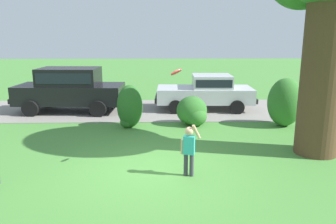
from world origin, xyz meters
name	(u,v)px	position (x,y,z in m)	size (l,w,h in m)	color
ground_plane	(152,171)	(0.00, 0.00, 0.00)	(80.00, 80.00, 0.00)	#478438
driveway_strip	(155,110)	(0.00, 6.80, 0.01)	(28.00, 4.40, 0.02)	gray
shrub_near_tree	(130,107)	(-0.89, 4.01, 0.73)	(0.93, 0.90, 1.55)	#286023
shrub_centre_left	(193,112)	(1.43, 4.23, 0.49)	(1.13, 1.05, 1.09)	#33702B
shrub_centre	(285,102)	(4.78, 4.03, 0.89)	(1.26, 1.17, 1.77)	#33702B
parked_sedan	(207,91)	(2.31, 6.88, 0.85)	(4.46, 2.21, 1.56)	silver
parked_suv	(70,87)	(-3.67, 6.54, 1.08)	(4.78, 2.27, 1.92)	black
child_thrower	(189,147)	(0.89, -0.32, 0.72)	(0.47, 0.23, 1.29)	#383842
frisbee	(176,72)	(0.60, 0.11, 2.43)	(0.30, 0.28, 0.22)	red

